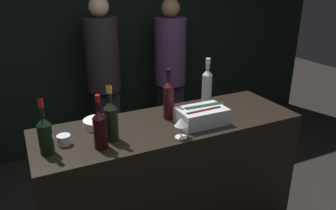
# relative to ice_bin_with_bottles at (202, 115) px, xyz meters

# --- Properties ---
(wall_back_chalkboard) EXTENTS (6.40, 0.06, 2.80)m
(wall_back_chalkboard) POSITION_rel_ice_bin_with_bottles_xyz_m (-0.20, 2.05, 0.26)
(wall_back_chalkboard) COLOR black
(wall_back_chalkboard) RESTS_ON ground_plane
(bar_counter) EXTENTS (1.87, 0.63, 1.08)m
(bar_counter) POSITION_rel_ice_bin_with_bottles_xyz_m (-0.20, 0.11, -0.60)
(bar_counter) COLOR black
(bar_counter) RESTS_ON ground_plane
(ice_bin_with_bottles) EXTENTS (0.36, 0.22, 0.12)m
(ice_bin_with_bottles) POSITION_rel_ice_bin_with_bottles_xyz_m (0.00, 0.00, 0.00)
(ice_bin_with_bottles) COLOR #B7BABF
(ice_bin_with_bottles) RESTS_ON bar_counter
(bowl_white) EXTENTS (0.19, 0.19, 0.05)m
(bowl_white) POSITION_rel_ice_bin_with_bottles_xyz_m (-0.67, 0.26, -0.03)
(bowl_white) COLOR white
(bowl_white) RESTS_ON bar_counter
(wine_glass) EXTENTS (0.09, 0.09, 0.14)m
(wine_glass) POSITION_rel_ice_bin_with_bottles_xyz_m (-0.23, -0.13, 0.04)
(wine_glass) COLOR silver
(wine_glass) RESTS_ON bar_counter
(candle_votive) EXTENTS (0.08, 0.08, 0.06)m
(candle_votive) POSITION_rel_ice_bin_with_bottles_xyz_m (-0.92, 0.10, -0.03)
(candle_votive) COLOR silver
(candle_votive) RESTS_ON bar_counter
(red_wine_bottle_tall) EXTENTS (0.08, 0.08, 0.33)m
(red_wine_bottle_tall) POSITION_rel_ice_bin_with_bottles_xyz_m (-0.73, -0.04, 0.07)
(red_wine_bottle_tall) COLOR black
(red_wine_bottle_tall) RESTS_ON bar_counter
(champagne_bottle) EXTENTS (0.08, 0.08, 0.35)m
(champagne_bottle) POSITION_rel_ice_bin_with_bottles_xyz_m (-0.64, 0.03, 0.08)
(champagne_bottle) COLOR black
(champagne_bottle) RESTS_ON bar_counter
(red_wine_bottle_black_foil) EXTENTS (0.08, 0.08, 0.37)m
(red_wine_bottle_black_foil) POSITION_rel_ice_bin_with_bottles_xyz_m (-0.17, 0.18, 0.09)
(red_wine_bottle_black_foil) COLOR #380F0F
(red_wine_bottle_black_foil) RESTS_ON bar_counter
(red_wine_bottle_burgundy) EXTENTS (0.08, 0.08, 0.33)m
(red_wine_bottle_burgundy) POSITION_rel_ice_bin_with_bottles_xyz_m (-1.02, 0.03, 0.06)
(red_wine_bottle_burgundy) COLOR black
(red_wine_bottle_burgundy) RESTS_ON bar_counter
(white_wine_bottle) EXTENTS (0.08, 0.08, 0.37)m
(white_wine_bottle) POSITION_rel_ice_bin_with_bottles_xyz_m (0.24, 0.33, 0.09)
(white_wine_bottle) COLOR #B2B7AD
(white_wine_bottle) RESTS_ON bar_counter
(person_in_hoodie) EXTENTS (0.36, 0.36, 1.82)m
(person_in_hoodie) POSITION_rel_ice_bin_with_bottles_xyz_m (0.53, 1.58, -0.12)
(person_in_hoodie) COLOR black
(person_in_hoodie) RESTS_ON ground_plane
(person_blond_tee) EXTENTS (0.36, 0.36, 1.86)m
(person_blond_tee) POSITION_rel_ice_bin_with_bottles_xyz_m (-0.26, 1.63, -0.10)
(person_blond_tee) COLOR black
(person_blond_tee) RESTS_ON ground_plane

